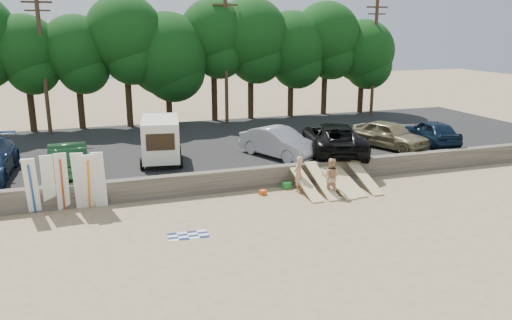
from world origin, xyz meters
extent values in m
plane|color=tan|center=(0.00, 0.00, 0.00)|extent=(120.00, 120.00, 0.00)
cube|color=#6B6356|center=(0.00, 3.00, 0.50)|extent=(44.00, 0.50, 1.00)
cube|color=#282828|center=(0.00, 10.50, 0.35)|extent=(44.00, 14.50, 0.70)
cylinder|color=#382616|center=(-11.13, 17.60, 2.53)|extent=(0.44, 0.44, 3.67)
sphere|color=#154C19|center=(-11.13, 17.60, 6.12)|extent=(4.53, 4.53, 4.53)
cylinder|color=#382616|center=(-8.00, 17.60, 2.51)|extent=(0.44, 0.44, 3.63)
sphere|color=#154C19|center=(-8.00, 17.60, 6.06)|extent=(4.64, 4.64, 4.64)
cylinder|color=#382616|center=(-4.77, 17.27, 2.86)|extent=(0.44, 0.44, 4.32)
sphere|color=#154C19|center=(-4.77, 17.27, 7.09)|extent=(5.30, 5.30, 5.30)
cylinder|color=#382616|center=(-1.92, 17.60, 2.37)|extent=(0.44, 0.44, 3.34)
sphere|color=#154C19|center=(-1.92, 17.60, 5.64)|extent=(5.95, 5.95, 5.95)
cylinder|color=#382616|center=(1.49, 17.60, 2.87)|extent=(0.44, 0.44, 4.35)
sphere|color=#154C19|center=(1.49, 17.60, 7.12)|extent=(4.87, 4.87, 4.87)
cylinder|color=#382616|center=(4.34, 17.60, 2.80)|extent=(0.44, 0.44, 4.20)
sphere|color=#154C19|center=(4.34, 17.60, 6.90)|extent=(5.62, 5.62, 5.62)
cylinder|color=#382616|center=(7.65, 17.60, 2.53)|extent=(0.44, 0.44, 3.67)
sphere|color=#154C19|center=(7.65, 17.60, 6.12)|extent=(5.32, 5.32, 5.32)
cylinder|color=#382616|center=(10.56, 17.60, 2.79)|extent=(0.44, 0.44, 4.18)
sphere|color=#154C19|center=(10.56, 17.60, 6.88)|extent=(5.25, 5.25, 5.25)
cylinder|color=#382616|center=(13.78, 17.39, 2.38)|extent=(0.44, 0.44, 3.36)
sphere|color=#154C19|center=(13.78, 17.39, 5.66)|extent=(5.03, 5.03, 5.03)
cylinder|color=#473321|center=(-10.00, 16.00, 5.20)|extent=(0.26, 0.26, 9.00)
cube|color=#473321|center=(-10.00, 16.00, 9.00)|extent=(1.80, 0.12, 0.12)
cube|color=#473321|center=(-10.00, 16.00, 8.50)|extent=(1.50, 0.10, 0.10)
cylinder|color=#473321|center=(2.00, 16.00, 5.20)|extent=(0.26, 0.26, 9.00)
cube|color=#473321|center=(2.00, 16.00, 9.00)|extent=(1.80, 0.12, 0.12)
cube|color=#473321|center=(2.00, 16.00, 8.50)|extent=(1.50, 0.10, 0.10)
cylinder|color=#473321|center=(14.00, 16.00, 5.20)|extent=(0.26, 0.26, 9.00)
cube|color=#473321|center=(14.00, 16.00, 9.00)|extent=(1.80, 0.12, 0.12)
cube|color=#473321|center=(14.00, 16.00, 8.50)|extent=(1.50, 0.10, 0.10)
cube|color=silver|center=(-4.12, 6.51, 2.01)|extent=(2.30, 3.83, 1.98)
cube|color=black|center=(-4.38, 4.70, 2.19)|extent=(1.34, 0.23, 0.81)
cylinder|color=black|center=(-5.22, 5.48, 1.00)|extent=(0.26, 0.61, 0.60)
cylinder|color=black|center=(-3.35, 5.21, 1.00)|extent=(0.26, 0.61, 0.60)
cylinder|color=black|center=(-4.89, 7.80, 1.00)|extent=(0.26, 0.61, 0.60)
cylinder|color=black|center=(-3.02, 7.53, 1.00)|extent=(0.26, 0.61, 0.60)
imported|color=#13341A|center=(-8.60, 5.70, 1.49)|extent=(1.91, 4.87, 1.58)
imported|color=#A4A4A9|center=(2.07, 5.66, 1.49)|extent=(3.48, 5.04, 1.57)
imported|color=black|center=(5.17, 5.43, 1.57)|extent=(4.61, 6.85, 1.74)
imported|color=olive|center=(8.89, 5.57, 1.48)|extent=(3.42, 4.96, 1.57)
imported|color=black|center=(11.80, 5.61, 1.45)|extent=(2.29, 4.56, 1.49)
cube|color=white|center=(-9.93, 2.41, 1.25)|extent=(0.51, 0.83, 2.50)
cube|color=white|center=(-9.31, 2.59, 1.26)|extent=(0.58, 0.77, 2.53)
cube|color=white|center=(-8.78, 2.55, 1.28)|extent=(0.55, 0.59, 2.57)
cube|color=white|center=(-8.09, 2.47, 1.28)|extent=(0.56, 0.67, 2.55)
cube|color=white|center=(-7.74, 2.36, 1.25)|extent=(0.60, 0.90, 2.50)
cube|color=white|center=(-7.31, 2.40, 1.27)|extent=(0.57, 0.72, 2.54)
cube|color=#D1C084|center=(1.75, 1.46, 0.49)|extent=(0.56, 2.88, 0.98)
cube|color=#D1C084|center=(2.55, 1.40, 0.56)|extent=(0.56, 2.83, 1.13)
cube|color=#D1C084|center=(3.34, 1.34, 0.41)|extent=(0.56, 2.92, 0.82)
cube|color=#D1C084|center=(3.92, 1.46, 0.41)|extent=(0.56, 2.92, 0.81)
cube|color=#D1C084|center=(4.80, 1.43, 0.54)|extent=(0.56, 2.85, 1.07)
imported|color=tan|center=(1.57, 1.88, 0.85)|extent=(0.73, 0.72, 1.70)
imported|color=tan|center=(2.72, 0.85, 0.88)|extent=(1.08, 1.03, 1.75)
cube|color=#248730|center=(1.19, 2.40, 0.16)|extent=(0.41, 0.35, 0.32)
cube|color=#D35818|center=(-0.19, 1.89, 0.11)|extent=(0.37, 0.34, 0.22)
plane|color=white|center=(-4.37, -1.65, 0.01)|extent=(1.55, 1.55, 0.00)
camera|label=1|loc=(-7.46, -18.69, 7.43)|focal=35.00mm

